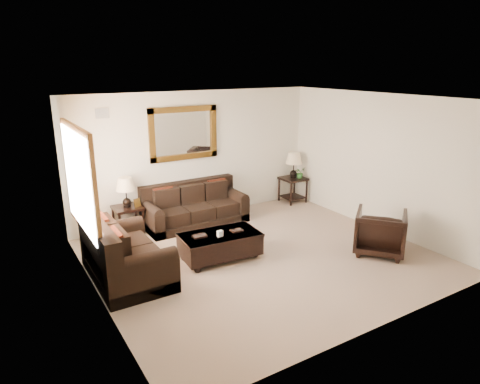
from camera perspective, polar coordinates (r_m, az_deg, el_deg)
room at (r=7.07m, az=3.08°, el=1.35°), size 5.51×5.01×2.71m
window at (r=6.82m, az=-20.53°, el=1.46°), size 0.07×1.96×1.66m
mirror at (r=8.94m, az=-7.50°, el=7.76°), size 1.50×0.06×1.10m
air_vent at (r=8.37m, az=-17.90°, el=9.96°), size 0.25×0.02×0.18m
sofa at (r=8.97m, az=-6.13°, el=-2.29°), size 2.10×0.91×0.86m
loveseat at (r=6.92m, az=-15.36°, el=-8.35°), size 1.03×1.74×0.98m
end_table_left at (r=8.48m, az=-14.89°, el=-0.76°), size 0.53×0.53×1.16m
end_table_right at (r=10.29m, az=7.15°, el=2.94°), size 0.55×0.55×1.21m
coffee_table at (r=7.36m, az=-2.69°, el=-6.82°), size 1.40×0.83×0.57m
armchair at (r=7.91m, az=18.21°, el=-4.84°), size 1.12×1.13×0.85m
potted_plant at (r=10.31m, az=8.00°, el=2.44°), size 0.27×0.30×0.21m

